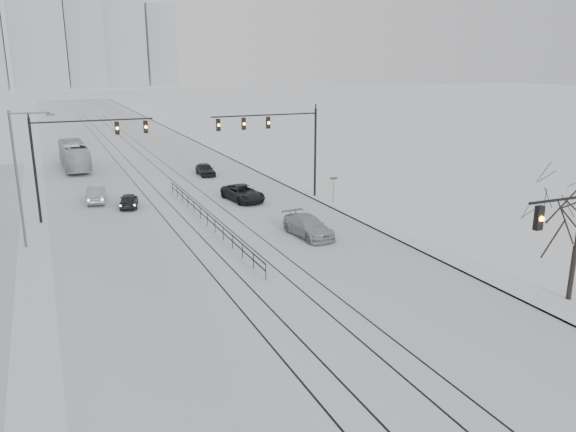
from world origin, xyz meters
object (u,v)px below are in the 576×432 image
object	(u,v)px
sedan_nb_right	(308,227)
sedan_nb_far	(205,170)
sedan_sb_outer	(97,194)
sedan_nb_front	(243,193)
box_truck	(74,156)
sedan_sb_inner	(129,200)

from	to	relation	value
sedan_nb_right	sedan_nb_far	world-z (taller)	sedan_nb_right
sedan_sb_outer	sedan_nb_far	world-z (taller)	sedan_sb_outer
sedan_nb_front	box_truck	xyz separation A→B (m)	(-12.60, 22.45, 0.83)
sedan_sb_outer	sedan_nb_front	bearing A→B (deg)	166.98
sedan_sb_inner	sedan_nb_right	bearing A→B (deg)	138.61
sedan_sb_outer	sedan_nb_front	size ratio (longest dim) A/B	0.85
sedan_nb_front	box_truck	bearing A→B (deg)	111.52
box_truck	sedan_nb_far	bearing A→B (deg)	140.62
sedan_nb_right	sedan_nb_far	xyz separation A→B (m)	(-0.66, 24.36, -0.06)
sedan_sb_outer	box_truck	bearing A→B (deg)	-79.30
sedan_sb_outer	sedan_nb_far	xyz separation A→B (m)	(12.02, 7.91, -0.05)
sedan_nb_right	box_truck	xyz separation A→B (m)	(-13.36, 34.22, 0.81)
sedan_sb_outer	sedan_nb_right	size ratio (longest dim) A/B	0.87
sedan_nb_far	sedan_sb_inner	bearing A→B (deg)	-130.86
sedan_sb_inner	sedan_nb_front	size ratio (longest dim) A/B	0.71
sedan_sb_outer	sedan_nb_far	bearing A→B (deg)	-138.18
sedan_sb_outer	sedan_nb_front	world-z (taller)	sedan_sb_outer
sedan_sb_inner	sedan_nb_far	world-z (taller)	sedan_nb_far
sedan_sb_outer	sedan_nb_far	distance (m)	14.39
sedan_sb_inner	sedan_nb_right	world-z (taller)	sedan_nb_right
sedan_sb_inner	box_truck	xyz separation A→B (m)	(-2.98, 20.76, 0.92)
sedan_nb_front	sedan_nb_far	xyz separation A→B (m)	(0.10, 12.60, -0.05)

